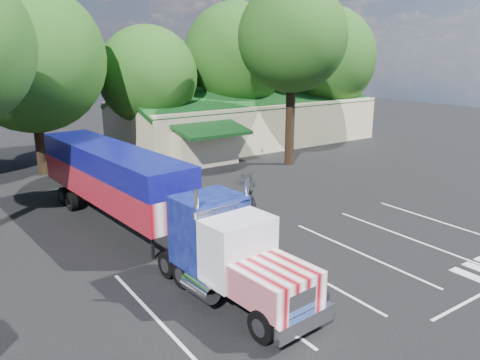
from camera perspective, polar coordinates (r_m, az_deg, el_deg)
ground at (r=23.66m, az=-1.90°, el=-5.75°), size 120.00×120.00×0.00m
event_hall at (r=44.95m, az=0.45°, el=7.38°), size 24.20×14.12×5.55m
tree_row_c at (r=35.43m, az=-24.18°, el=13.34°), size 10.00×10.00×13.05m
tree_row_d at (r=39.45m, az=-11.18°, el=12.34°), size 8.00×8.00×10.60m
tree_row_e at (r=44.23m, az=-0.48°, el=14.89°), size 9.60×9.60×12.90m
tree_row_f at (r=49.69m, az=10.22°, el=14.38°), size 10.40×10.40×13.00m
tree_near_right at (r=35.79m, az=6.41°, el=16.85°), size 8.00×8.00×13.50m
semi_truck at (r=22.17m, az=-12.57°, el=-1.22°), size 4.20×19.84×4.13m
woman at (r=24.20m, az=1.27°, el=-2.97°), size 0.67×0.78×1.81m
bicycle at (r=30.90m, az=0.95°, el=0.29°), size 0.77×1.81×0.92m
silver_sedan at (r=40.32m, az=-0.16°, el=4.20°), size 4.21×3.14×1.33m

